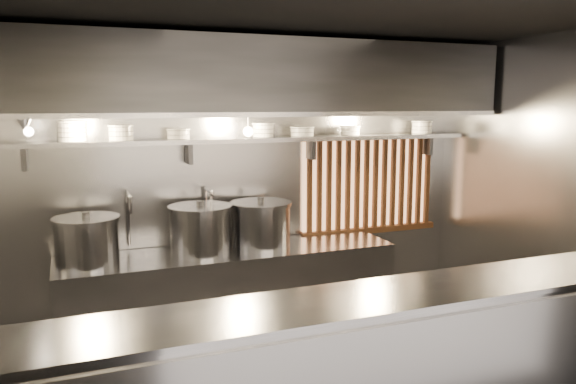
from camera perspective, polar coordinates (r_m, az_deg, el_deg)
ceiling at (r=4.01m, az=2.64°, el=17.44°), size 4.50×4.50×0.00m
wall_back at (r=5.43m, az=-3.94°, el=0.40°), size 4.50×0.00×4.50m
wall_right at (r=5.36m, az=25.05°, el=-0.55°), size 0.00×3.00×3.00m
cooking_bench at (r=5.24m, az=-5.76°, el=-10.69°), size 3.00×0.70×0.90m
bowl_shelf at (r=5.21m, az=-3.39°, el=5.34°), size 4.40×0.34×0.04m
exhaust_hood at (r=5.00m, az=-2.65°, el=11.44°), size 4.40×0.81×0.65m
wood_screen at (r=5.91m, az=8.30°, el=0.83°), size 1.56×0.09×1.04m
faucet_left at (r=5.09m, az=-15.89°, el=-1.57°), size 0.04×0.30×0.50m
faucet_right at (r=5.20m, az=-8.21°, el=-1.10°), size 0.04×0.30×0.50m
heat_lamp at (r=4.49m, az=-25.24°, el=6.32°), size 0.25×0.35×0.20m
pendant_bulb at (r=5.06m, az=-4.06°, el=6.16°), size 0.09×0.09×0.19m
stock_pot_left at (r=4.86m, az=-19.73°, el=-4.71°), size 0.70×0.70×0.44m
stock_pot_mid at (r=5.17m, az=-2.77°, el=-3.28°), size 0.63×0.63×0.46m
stock_pot_right at (r=4.99m, az=-8.87°, el=-3.78°), size 0.72×0.72×0.47m
bowl_stack_0 at (r=4.95m, az=-21.05°, el=5.79°), size 0.24×0.24×0.17m
bowl_stack_1 at (r=4.97m, az=-16.61°, el=5.80°), size 0.22×0.22×0.13m
bowl_stack_2 at (r=5.03m, az=-11.09°, el=5.83°), size 0.21×0.21×0.09m
bowl_stack_3 at (r=5.23m, az=-2.54°, el=6.31°), size 0.21×0.21×0.13m
bowl_stack_4 at (r=5.37m, az=1.45°, el=6.18°), size 0.24×0.24×0.09m
bowl_stack_5 at (r=5.59m, az=6.33°, el=6.24°), size 0.20×0.20×0.09m
bowl_stack_6 at (r=6.03m, az=13.45°, el=6.43°), size 0.22×0.22×0.13m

